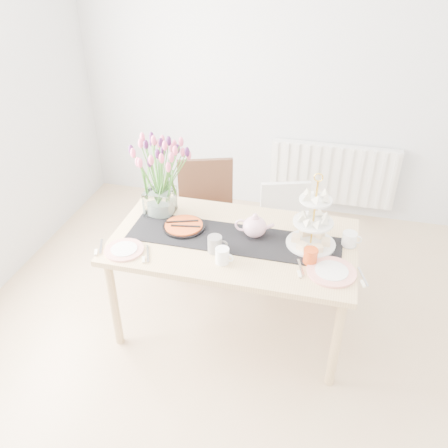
% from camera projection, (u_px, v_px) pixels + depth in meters
% --- Properties ---
extents(room_shell, '(4.50, 4.50, 4.50)m').
position_uv_depth(room_shell, '(231.00, 202.00, 2.43)').
color(room_shell, tan).
rests_on(room_shell, ground).
extents(radiator, '(1.20, 0.08, 0.60)m').
position_uv_depth(radiator, '(333.00, 174.00, 4.57)').
color(radiator, white).
rests_on(radiator, room_shell).
extents(dining_table, '(1.60, 0.90, 0.75)m').
position_uv_depth(dining_table, '(233.00, 248.00, 3.16)').
color(dining_table, tan).
rests_on(dining_table, ground).
extents(chair_brown, '(0.57, 0.57, 0.91)m').
position_uv_depth(chair_brown, '(207.00, 208.00, 3.88)').
color(chair_brown, '#3A2215').
rests_on(chair_brown, ground).
extents(chair_white, '(0.49, 0.49, 0.79)m').
position_uv_depth(chair_white, '(286.00, 226.00, 3.78)').
color(chair_white, silver).
rests_on(chair_white, ground).
extents(table_runner, '(1.40, 0.35, 0.01)m').
position_uv_depth(table_runner, '(234.00, 239.00, 3.11)').
color(table_runner, black).
rests_on(table_runner, dining_table).
extents(tulip_vase, '(0.69, 0.69, 0.59)m').
position_uv_depth(tulip_vase, '(157.00, 165.00, 3.18)').
color(tulip_vase, silver).
rests_on(tulip_vase, dining_table).
extents(cake_stand, '(0.32, 0.32, 0.47)m').
position_uv_depth(cake_stand, '(312.00, 228.00, 2.98)').
color(cake_stand, gold).
rests_on(cake_stand, dining_table).
extents(teapot, '(0.26, 0.21, 0.16)m').
position_uv_depth(teapot, '(255.00, 227.00, 3.10)').
color(teapot, silver).
rests_on(teapot, dining_table).
extents(cream_jug, '(0.10, 0.10, 0.09)m').
position_uv_depth(cream_jug, '(349.00, 239.00, 3.03)').
color(cream_jug, white).
rests_on(cream_jug, dining_table).
extents(tart_tin, '(0.29, 0.29, 0.03)m').
position_uv_depth(tart_tin, '(184.00, 227.00, 3.21)').
color(tart_tin, black).
rests_on(tart_tin, dining_table).
extents(mug_grey, '(0.11, 0.11, 0.11)m').
position_uv_depth(mug_grey, '(215.00, 244.00, 2.97)').
color(mug_grey, slate).
rests_on(mug_grey, dining_table).
extents(mug_white, '(0.10, 0.10, 0.10)m').
position_uv_depth(mug_white, '(222.00, 256.00, 2.88)').
color(mug_white, white).
rests_on(mug_white, dining_table).
extents(mug_orange, '(0.12, 0.12, 0.10)m').
position_uv_depth(mug_orange, '(310.00, 256.00, 2.87)').
color(mug_orange, '#D14617').
rests_on(mug_orange, dining_table).
extents(plate_left, '(0.33, 0.33, 0.01)m').
position_uv_depth(plate_left, '(124.00, 250.00, 3.00)').
color(plate_left, white).
rests_on(plate_left, dining_table).
extents(plate_right, '(0.37, 0.37, 0.02)m').
position_uv_depth(plate_right, '(331.00, 272.00, 2.82)').
color(plate_right, white).
rests_on(plate_right, dining_table).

